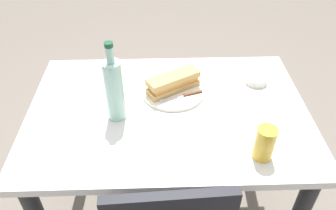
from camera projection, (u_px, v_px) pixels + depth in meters
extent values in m
cube|color=silver|center=(168.00, 112.00, 1.31)|extent=(1.07, 0.73, 0.03)
cylinder|color=#262628|center=(255.00, 126.00, 1.79)|extent=(0.06, 0.06, 0.72)
cylinder|color=#262628|center=(76.00, 130.00, 1.77)|extent=(0.06, 0.06, 0.72)
cylinder|color=silver|center=(173.00, 91.00, 1.37)|extent=(0.26, 0.26, 0.01)
cube|color=tan|center=(173.00, 87.00, 1.36)|extent=(0.22, 0.17, 0.02)
cube|color=#CC8438|center=(173.00, 82.00, 1.35)|extent=(0.20, 0.15, 0.02)
cube|color=tan|center=(173.00, 78.00, 1.33)|extent=(0.22, 0.17, 0.02)
cube|color=silver|center=(171.00, 98.00, 1.32)|extent=(0.10, 0.04, 0.00)
cube|color=#59331E|center=(193.00, 93.00, 1.34)|extent=(0.08, 0.03, 0.01)
cylinder|color=#99C6B7|center=(115.00, 91.00, 1.19)|extent=(0.07, 0.07, 0.24)
cylinder|color=#99C6B7|center=(110.00, 55.00, 1.09)|extent=(0.03, 0.03, 0.06)
cylinder|color=#19472D|center=(109.00, 45.00, 1.07)|extent=(0.03, 0.03, 0.02)
cylinder|color=gold|center=(265.00, 143.00, 1.07)|extent=(0.07, 0.07, 0.12)
cylinder|color=silver|center=(256.00, 79.00, 1.42)|extent=(0.09, 0.09, 0.03)
cube|color=white|center=(104.00, 85.00, 1.41)|extent=(0.17, 0.17, 0.00)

